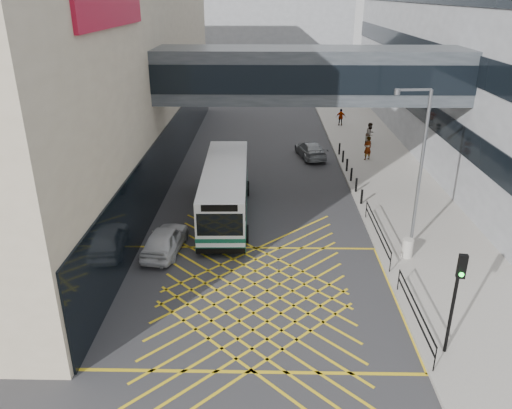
# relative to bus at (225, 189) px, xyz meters

# --- Properties ---
(ground) EXTENTS (120.00, 120.00, 0.00)m
(ground) POSITION_rel_bus_xyz_m (1.84, -8.62, -1.59)
(ground) COLOR #333335
(building_far) EXTENTS (28.00, 16.00, 18.00)m
(building_far) POSITION_rel_bus_xyz_m (-0.16, 51.38, 7.41)
(building_far) COLOR gray
(building_far) RESTS_ON ground
(skybridge) EXTENTS (20.00, 4.10, 3.00)m
(skybridge) POSITION_rel_bus_xyz_m (4.84, 3.38, 5.91)
(skybridge) COLOR #363B40
(skybridge) RESTS_ON ground
(pavement) EXTENTS (6.00, 54.00, 0.16)m
(pavement) POSITION_rel_bus_xyz_m (10.84, 6.38, -1.51)
(pavement) COLOR #9A958C
(pavement) RESTS_ON ground
(box_junction) EXTENTS (12.00, 9.00, 0.01)m
(box_junction) POSITION_rel_bus_xyz_m (1.84, -8.62, -1.58)
(box_junction) COLOR gold
(box_junction) RESTS_ON ground
(bus) EXTENTS (2.87, 10.63, 2.96)m
(bus) POSITION_rel_bus_xyz_m (0.00, 0.00, 0.00)
(bus) COLOR silver
(bus) RESTS_ON ground
(car_white) EXTENTS (2.24, 4.48, 1.37)m
(car_white) POSITION_rel_bus_xyz_m (-2.66, -4.62, -0.90)
(car_white) COLOR silver
(car_white) RESTS_ON ground
(car_dark) EXTENTS (2.34, 4.69, 1.41)m
(car_dark) POSITION_rel_bus_xyz_m (-0.22, 6.12, -0.88)
(car_dark) COLOR black
(car_dark) RESTS_ON ground
(car_silver) EXTENTS (2.55, 4.48, 1.31)m
(car_silver) POSITION_rel_bus_xyz_m (5.80, 11.06, -0.93)
(car_silver) COLOR gray
(car_silver) RESTS_ON ground
(traffic_light) EXTENTS (0.30, 0.47, 4.01)m
(traffic_light) POSITION_rel_bus_xyz_m (8.69, -12.19, 1.18)
(traffic_light) COLOR black
(traffic_light) RESTS_ON pavement
(street_lamp) EXTENTS (1.78, 0.37, 7.83)m
(street_lamp) POSITION_rel_bus_xyz_m (9.49, -3.91, 3.03)
(street_lamp) COLOR slate
(street_lamp) RESTS_ON pavement
(litter_bin) EXTENTS (0.53, 0.53, 0.92)m
(litter_bin) POSITION_rel_bus_xyz_m (9.13, -5.16, -0.97)
(litter_bin) COLOR #ADA89E
(litter_bin) RESTS_ON pavement
(kerb_railings) EXTENTS (0.05, 12.54, 1.00)m
(kerb_railings) POSITION_rel_bus_xyz_m (7.99, -6.84, -0.71)
(kerb_railings) COLOR black
(kerb_railings) RESTS_ON pavement
(bollards) EXTENTS (0.14, 10.14, 0.90)m
(bollards) POSITION_rel_bus_xyz_m (8.09, 6.38, -0.98)
(bollards) COLOR black
(bollards) RESTS_ON pavement
(pedestrian_a) EXTENTS (0.87, 0.78, 1.81)m
(pedestrian_a) POSITION_rel_bus_xyz_m (10.01, 10.07, -0.52)
(pedestrian_a) COLOR gray
(pedestrian_a) RESTS_ON pavement
(pedestrian_b) EXTENTS (1.00, 1.00, 1.83)m
(pedestrian_b) POSITION_rel_bus_xyz_m (10.97, 14.19, -0.51)
(pedestrian_b) COLOR gray
(pedestrian_b) RESTS_ON pavement
(pedestrian_c) EXTENTS (0.99, 0.55, 1.59)m
(pedestrian_c) POSITION_rel_bus_xyz_m (9.44, 20.70, -0.63)
(pedestrian_c) COLOR gray
(pedestrian_c) RESTS_ON pavement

